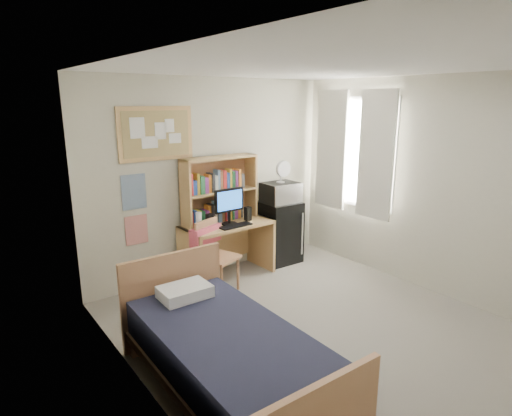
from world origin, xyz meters
TOP-DOWN VIEW (x-y plane):
  - floor at (0.00, 0.00)m, footprint 3.60×4.20m
  - ceiling at (0.00, 0.00)m, footprint 3.60×4.20m
  - wall_back at (0.00, 2.10)m, footprint 3.60×0.04m
  - wall_left at (-1.80, 0.00)m, footprint 0.04×4.20m
  - wall_right at (1.80, 0.00)m, footprint 0.04×4.20m
  - window_unit at (1.75, 1.20)m, footprint 0.10×1.40m
  - curtain_left at (1.72, 0.80)m, footprint 0.04×0.55m
  - curtain_right at (1.72, 1.60)m, footprint 0.04×0.55m
  - bulletin_board at (-0.78, 2.08)m, footprint 0.94×0.03m
  - poster_wave at (-1.10, 2.09)m, footprint 0.30×0.01m
  - poster_japan at (-1.10, 2.09)m, footprint 0.28×0.01m
  - desk at (0.01, 1.78)m, footprint 1.20×0.63m
  - desk_chair at (-0.34, 1.45)m, footprint 0.58×0.58m
  - mini_fridge at (0.93, 1.82)m, footprint 0.54×0.54m
  - bed at (-1.28, -0.22)m, footprint 1.03×2.01m
  - hutch at (0.00, 1.93)m, footprint 1.06×0.30m
  - monitor at (0.01, 1.72)m, footprint 0.43×0.05m
  - keyboard at (0.01, 1.58)m, footprint 0.44×0.15m
  - speaker_left at (-0.29, 1.72)m, footprint 0.08×0.08m
  - speaker_right at (0.31, 1.73)m, footprint 0.08×0.08m
  - water_bottle at (-0.47, 1.67)m, footprint 0.07×0.07m
  - hoodie at (-0.41, 1.63)m, footprint 0.47×0.29m
  - microwave at (0.93, 1.80)m, footprint 0.50×0.39m
  - desk_fan at (0.93, 1.80)m, footprint 0.23×0.23m
  - pillow at (-1.27, 0.53)m, footprint 0.46×0.32m

SIDE VIEW (x-z plane):
  - floor at x=0.00m, z-range -0.02..0.00m
  - bed at x=-1.28m, z-range 0.00..0.55m
  - desk at x=0.01m, z-range 0.00..0.74m
  - mini_fridge at x=0.93m, z-range 0.00..0.89m
  - desk_chair at x=-0.34m, z-range 0.00..0.90m
  - pillow at x=-1.27m, z-range 0.55..0.66m
  - hoodie at x=-0.41m, z-range 0.59..0.81m
  - keyboard at x=0.01m, z-range 0.74..0.76m
  - poster_japan at x=-1.10m, z-range 0.60..0.96m
  - speaker_right at x=0.31m, z-range 0.74..0.93m
  - speaker_left at x=-0.29m, z-range 0.74..0.93m
  - water_bottle at x=-0.47m, z-range 0.74..0.99m
  - monitor at x=0.01m, z-range 0.74..1.20m
  - microwave at x=0.93m, z-range 0.89..1.18m
  - hutch at x=0.00m, z-range 0.74..1.60m
  - poster_wave at x=-1.10m, z-range 1.04..1.46m
  - wall_back at x=0.00m, z-range 0.00..2.60m
  - wall_left at x=-1.80m, z-range 0.00..2.60m
  - wall_right at x=1.80m, z-range 0.00..2.60m
  - desk_fan at x=0.93m, z-range 1.18..1.46m
  - window_unit at x=1.75m, z-range 0.75..2.45m
  - curtain_left at x=1.72m, z-range 0.75..2.45m
  - curtain_right at x=1.72m, z-range 0.75..2.45m
  - bulletin_board at x=-0.78m, z-range 1.60..2.24m
  - ceiling at x=0.00m, z-range 2.59..2.61m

